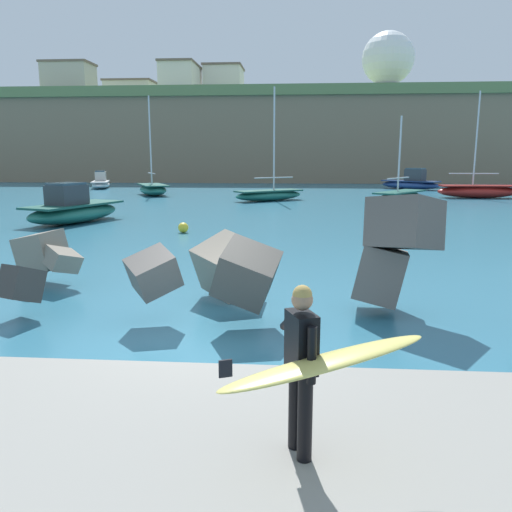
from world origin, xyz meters
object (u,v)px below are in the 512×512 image
(surfer_with_board, at_px, (309,361))
(boat_mid_left, at_px, (400,197))
(boat_mid_right, at_px, (153,189))
(boat_far_right, at_px, (73,210))
(boat_far_centre, at_px, (269,194))
(radar_dome, at_px, (388,62))
(boat_near_right, at_px, (478,191))
(boat_mid_centre, at_px, (411,183))
(boat_far_left, at_px, (101,183))
(station_building_central, at_px, (224,85))
(station_building_east, at_px, (69,80))
(mooring_buoy_middle, at_px, (387,200))
(station_building_west, at_px, (131,94))
(station_building_annex, at_px, (181,82))
(mooring_buoy_inner, at_px, (183,228))

(surfer_with_board, height_order, boat_mid_left, boat_mid_left)
(boat_mid_right, distance_m, boat_far_right, 17.64)
(surfer_with_board, xyz_separation_m, boat_far_centre, (-2.07, 32.48, -0.81))
(boat_far_centre, relative_size, radar_dome, 0.78)
(boat_near_right, distance_m, boat_mid_centre, 10.48)
(boat_far_left, bearing_deg, boat_far_centre, -37.09)
(boat_mid_right, bearing_deg, boat_near_right, -1.68)
(station_building_central, bearing_deg, boat_mid_centre, -54.81)
(boat_mid_right, xyz_separation_m, station_building_east, (-20.52, 31.95, 13.17))
(mooring_buoy_middle, relative_size, station_building_west, 0.05)
(surfer_with_board, relative_size, boat_mid_right, 0.26)
(boat_mid_left, height_order, boat_far_centre, boat_far_centre)
(mooring_buoy_middle, distance_m, station_building_annex, 49.16)
(boat_mid_centre, bearing_deg, mooring_buoy_inner, -118.14)
(boat_mid_centre, distance_m, station_building_annex, 40.64)
(boat_mid_right, distance_m, station_building_central, 43.55)
(boat_near_right, bearing_deg, mooring_buoy_middle, -147.97)
(boat_mid_left, relative_size, station_building_central, 0.81)
(mooring_buoy_inner, distance_m, mooring_buoy_middle, 18.51)
(boat_mid_centre, bearing_deg, boat_far_right, -129.21)
(mooring_buoy_middle, distance_m, station_building_east, 55.53)
(boat_near_right, height_order, station_building_west, station_building_west)
(station_building_annex, bearing_deg, station_building_east, -167.07)
(boat_near_right, relative_size, station_building_annex, 0.95)
(boat_near_right, height_order, mooring_buoy_middle, boat_near_right)
(boat_near_right, relative_size, boat_mid_right, 1.00)
(boat_far_centre, distance_m, mooring_buoy_middle, 8.32)
(station_building_annex, bearing_deg, boat_mid_right, -81.58)
(mooring_buoy_inner, distance_m, station_building_east, 60.71)
(boat_far_left, bearing_deg, station_building_annex, 84.48)
(boat_mid_left, xyz_separation_m, station_building_central, (-18.47, 47.88, 13.56))
(surfer_with_board, distance_m, mooring_buoy_middle, 32.00)
(boat_near_right, distance_m, boat_far_centre, 16.45)
(boat_far_centre, bearing_deg, boat_mid_right, 155.32)
(boat_far_right, bearing_deg, surfer_with_board, -60.58)
(mooring_buoy_inner, relative_size, station_building_east, 0.06)
(boat_mid_right, relative_size, station_building_east, 1.18)
(station_building_west, bearing_deg, boat_mid_left, -56.21)
(boat_far_centre, distance_m, mooring_buoy_inner, 16.18)
(boat_mid_right, xyz_separation_m, station_building_annex, (-5.25, 35.46, 13.28))
(radar_dome, bearing_deg, station_building_west, 173.71)
(mooring_buoy_inner, bearing_deg, surfer_with_board, -73.53)
(boat_far_centre, distance_m, radar_dome, 50.74)
(boat_mid_centre, relative_size, mooring_buoy_middle, 13.34)
(surfer_with_board, relative_size, boat_far_left, 0.35)
(boat_mid_right, relative_size, station_building_central, 1.12)
(boat_far_right, xyz_separation_m, mooring_buoy_inner, (6.04, -2.84, -0.42))
(mooring_buoy_inner, height_order, radar_dome, radar_dome)
(boat_far_centre, height_order, station_building_annex, station_building_annex)
(mooring_buoy_inner, relative_size, station_building_central, 0.06)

